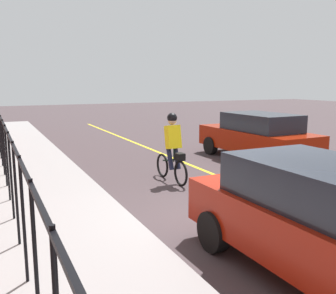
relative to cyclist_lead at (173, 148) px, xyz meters
name	(u,v)px	position (x,y,z in m)	size (l,w,h in m)	color
ground_plane	(238,222)	(-3.12, 0.17, -0.91)	(80.00, 80.00, 0.00)	#3F3335
lane_line_centre	(302,210)	(-3.12, -1.43, -0.91)	(36.00, 0.12, 0.01)	yellow
sidewalk	(51,254)	(-3.12, 3.57, -0.84)	(40.00, 3.20, 0.15)	gray
iron_fence	(12,165)	(-2.12, 3.97, 0.35)	(20.65, 0.04, 1.60)	black
cyclist_lead	(173,148)	(0.00, 0.00, 0.00)	(1.71, 0.37, 1.83)	black
patrol_sedan	(258,136)	(1.37, -3.88, -0.09)	(4.45, 2.03, 1.58)	#931804
parked_sedan_rear	(332,222)	(-5.39, 0.40, -0.09)	(4.41, 1.94, 1.58)	maroon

